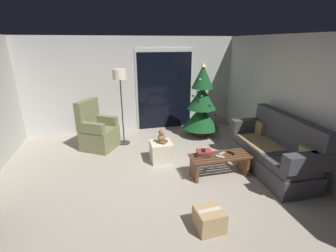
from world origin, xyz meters
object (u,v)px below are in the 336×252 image
object	(u,v)px
remote_silver	(222,153)
floor_lamp	(120,82)
christmas_tree	(202,104)
teddy_bear_chestnut	(162,137)
remote_black	(231,153)
cell_phone	(203,150)
remote_white	(220,157)
couch	(274,151)
cardboard_box_taped_mid_floor	(209,219)
book_stack	(204,153)
armchair	(97,132)
ottoman	(161,151)
coffee_table	(220,162)

from	to	relation	value
remote_silver	floor_lamp	distance (m)	2.73
christmas_tree	teddy_bear_chestnut	size ratio (longest dim) A/B	6.67
remote_black	cell_phone	world-z (taller)	cell_phone
remote_silver	remote_white	xyz separation A→B (m)	(-0.09, -0.11, 0.00)
couch	cardboard_box_taped_mid_floor	xyz separation A→B (m)	(-1.79, -1.16, -0.25)
remote_silver	teddy_bear_chestnut	xyz separation A→B (m)	(-0.96, 0.78, 0.11)
book_stack	armchair	distance (m)	2.58
remote_black	remote_white	distance (m)	0.29
couch	remote_black	xyz separation A→B (m)	(-0.85, 0.10, 0.02)
ottoman	remote_white	bearing A→B (deg)	-45.56
book_stack	floor_lamp	distance (m)	2.50
floor_lamp	cardboard_box_taped_mid_floor	size ratio (longest dim) A/B	4.73
ottoman	cardboard_box_taped_mid_floor	size ratio (longest dim) A/B	1.17
ottoman	coffee_table	bearing A→B (deg)	-42.08
teddy_bear_chestnut	cardboard_box_taped_mid_floor	bearing A→B (deg)	-84.53
coffee_table	book_stack	bearing A→B (deg)	168.59
coffee_table	cell_phone	size ratio (longest dim) A/B	7.64
remote_black	cell_phone	bearing A→B (deg)	156.97
teddy_bear_chestnut	armchair	bearing A→B (deg)	143.25
cell_phone	remote_black	bearing A→B (deg)	17.39
book_stack	ottoman	distance (m)	1.02
armchair	floor_lamp	size ratio (longest dim) A/B	0.63
remote_white	ottoman	size ratio (longest dim) A/B	0.35
christmas_tree	cell_phone	bearing A→B (deg)	-109.85
couch	ottoman	bearing A→B (deg)	155.96
couch	remote_silver	bearing A→B (deg)	174.12
remote_black	cell_phone	size ratio (longest dim) A/B	1.08
floor_lamp	ottoman	world-z (taller)	floor_lamp
couch	cell_phone	xyz separation A→B (m)	(-1.38, 0.12, 0.11)
armchair	floor_lamp	world-z (taller)	floor_lamp
remote_white	floor_lamp	xyz separation A→B (m)	(-1.58, 1.98, 1.09)
remote_white	coffee_table	bearing A→B (deg)	18.55
floor_lamp	ottoman	size ratio (longest dim) A/B	4.05
book_stack	christmas_tree	world-z (taller)	christmas_tree
cell_phone	christmas_tree	world-z (taller)	christmas_tree
christmas_tree	floor_lamp	xyz separation A→B (m)	(-2.00, -0.05, 0.66)
armchair	ottoman	distance (m)	1.63
book_stack	couch	bearing A→B (deg)	-5.07
floor_lamp	teddy_bear_chestnut	xyz separation A→B (m)	(0.71, -1.09, -0.98)
remote_black	book_stack	distance (m)	0.53
book_stack	cardboard_box_taped_mid_floor	size ratio (longest dim) A/B	0.77
remote_black	floor_lamp	size ratio (longest dim) A/B	0.09
cardboard_box_taped_mid_floor	couch	bearing A→B (deg)	32.86
couch	floor_lamp	world-z (taller)	floor_lamp
cell_phone	teddy_bear_chestnut	size ratio (longest dim) A/B	0.50
remote_silver	cardboard_box_taped_mid_floor	xyz separation A→B (m)	(-0.76, -1.26, -0.27)
floor_lamp	cardboard_box_taped_mid_floor	bearing A→B (deg)	-73.91
couch	armchair	bearing A→B (deg)	150.57
teddy_bear_chestnut	floor_lamp	bearing A→B (deg)	122.94
coffee_table	floor_lamp	size ratio (longest dim) A/B	0.62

